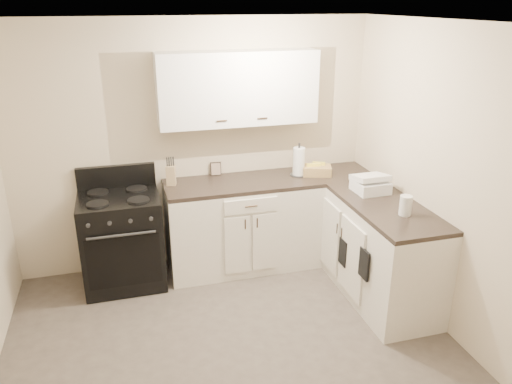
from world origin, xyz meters
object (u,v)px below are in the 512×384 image
object	(u,v)px
knife_block	(171,175)
paper_towel	(299,162)
stove	(123,240)
wicker_basket	(317,170)
countertop_grill	(370,186)

from	to	relation	value
knife_block	paper_towel	world-z (taller)	paper_towel
stove	paper_towel	distance (m)	1.92
knife_block	paper_towel	xyz separation A→B (m)	(1.30, -0.07, 0.05)
wicker_basket	countertop_grill	world-z (taller)	countertop_grill
wicker_basket	stove	bearing A→B (deg)	-179.63
stove	countertop_grill	xyz separation A→B (m)	(2.30, -0.58, 0.54)
stove	countertop_grill	bearing A→B (deg)	-14.15
paper_towel	stove	bearing A→B (deg)	-178.45
stove	wicker_basket	world-z (taller)	wicker_basket
stove	knife_block	xyz separation A→B (m)	(0.52, 0.12, 0.58)
knife_block	wicker_basket	bearing A→B (deg)	10.32
knife_block	paper_towel	bearing A→B (deg)	11.31
stove	paper_towel	bearing A→B (deg)	1.55
wicker_basket	paper_towel	bearing A→B (deg)	169.17
wicker_basket	countertop_grill	xyz separation A→B (m)	(0.30, -0.59, 0.01)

